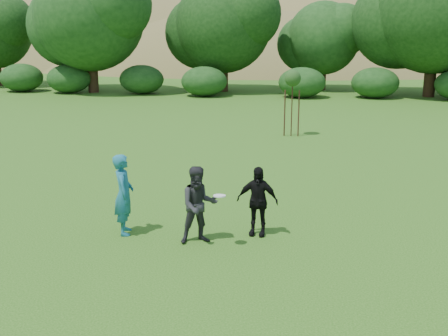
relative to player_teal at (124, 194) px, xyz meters
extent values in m
plane|color=#19470C|center=(2.01, -0.84, -0.95)|extent=(120.00, 120.00, 0.00)
imported|color=#1B6379|center=(0.00, 0.00, 0.00)|extent=(0.63, 0.79, 1.90)
imported|color=#262628|center=(1.82, -0.29, -0.07)|extent=(1.04, 0.94, 1.75)
imported|color=black|center=(3.06, 0.37, -0.13)|extent=(0.99, 0.50, 1.63)
cylinder|color=white|center=(2.32, -0.54, 0.24)|extent=(0.27, 0.27, 0.04)
cylinder|color=#372015|center=(3.42, 12.29, 0.30)|extent=(0.05, 0.05, 2.50)
sphere|color=#244819|center=(3.42, 12.29, 1.55)|extent=(0.70, 0.70, 0.70)
cylinder|color=#3B2217|center=(3.12, 12.29, 0.05)|extent=(0.06, 0.06, 2.00)
cylinder|color=#3F2418|center=(3.72, 12.29, 0.05)|extent=(0.06, 0.06, 2.00)
ellipsoid|color=olive|center=(-22.99, 69.16, -13.05)|extent=(110.00, 70.00, 44.00)
ellipsoid|color=olive|center=(22.01, 71.16, -15.25)|extent=(100.00, 64.00, 52.00)
ellipsoid|color=olive|center=(-2.99, 57.16, -8.65)|extent=(80.00, 50.00, 28.00)
cylinder|color=#3A2616|center=(-10.99, 26.16, 0.63)|extent=(0.73, 0.73, 3.15)
sphere|color=#194214|center=(-10.99, 26.16, 4.28)|extent=(7.54, 7.54, 7.54)
cylinder|color=#3A2616|center=(-1.99, 28.16, 0.45)|extent=(0.68, 0.68, 2.80)
sphere|color=#194214|center=(-1.99, 28.16, 3.71)|extent=(6.73, 6.73, 6.73)
cylinder|color=#3A2616|center=(5.01, 30.16, 0.19)|extent=(0.60, 0.60, 2.27)
sphere|color=#194214|center=(5.01, 30.16, 2.77)|extent=(5.22, 5.22, 5.22)
cylinder|color=#3A2616|center=(12.01, 27.16, 0.71)|extent=(0.76, 0.76, 3.32)
sphere|color=#194214|center=(12.01, 27.16, 4.62)|extent=(8.12, 8.12, 8.12)
camera|label=1|loc=(4.14, -11.86, 3.83)|focal=45.00mm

